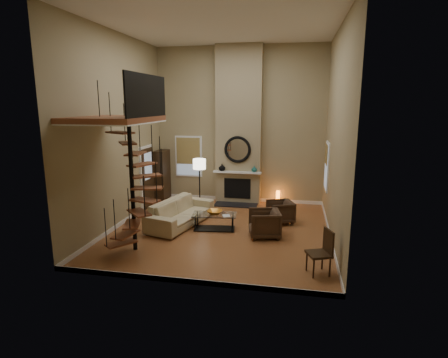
% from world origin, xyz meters
% --- Properties ---
extents(ground, '(6.00, 6.50, 0.01)m').
position_xyz_m(ground, '(0.00, 0.00, -0.01)').
color(ground, '#B06B39').
rests_on(ground, ground).
extents(back_wall, '(6.00, 0.02, 5.50)m').
position_xyz_m(back_wall, '(0.00, 3.25, 2.75)').
color(back_wall, tan).
rests_on(back_wall, ground).
extents(front_wall, '(6.00, 0.02, 5.50)m').
position_xyz_m(front_wall, '(0.00, -3.25, 2.75)').
color(front_wall, tan).
rests_on(front_wall, ground).
extents(left_wall, '(0.02, 6.50, 5.50)m').
position_xyz_m(left_wall, '(-3.00, 0.00, 2.75)').
color(left_wall, tan).
rests_on(left_wall, ground).
extents(right_wall, '(0.02, 6.50, 5.50)m').
position_xyz_m(right_wall, '(3.00, 0.00, 2.75)').
color(right_wall, tan).
rests_on(right_wall, ground).
extents(ceiling, '(6.00, 6.50, 0.01)m').
position_xyz_m(ceiling, '(0.00, 0.00, 5.50)').
color(ceiling, silver).
rests_on(ceiling, back_wall).
extents(baseboard_back, '(6.00, 0.02, 0.12)m').
position_xyz_m(baseboard_back, '(0.00, 3.24, 0.06)').
color(baseboard_back, white).
rests_on(baseboard_back, ground).
extents(baseboard_front, '(6.00, 0.02, 0.12)m').
position_xyz_m(baseboard_front, '(0.00, -3.24, 0.06)').
color(baseboard_front, white).
rests_on(baseboard_front, ground).
extents(baseboard_left, '(0.02, 6.50, 0.12)m').
position_xyz_m(baseboard_left, '(-2.99, 0.00, 0.06)').
color(baseboard_left, white).
rests_on(baseboard_left, ground).
extents(baseboard_right, '(0.02, 6.50, 0.12)m').
position_xyz_m(baseboard_right, '(2.99, 0.00, 0.06)').
color(baseboard_right, white).
rests_on(baseboard_right, ground).
extents(chimney_breast, '(1.60, 0.38, 5.50)m').
position_xyz_m(chimney_breast, '(0.00, 3.06, 2.75)').
color(chimney_breast, '#92825F').
rests_on(chimney_breast, ground).
extents(hearth, '(1.50, 0.60, 0.04)m').
position_xyz_m(hearth, '(0.00, 2.57, 0.02)').
color(hearth, black).
rests_on(hearth, ground).
extents(firebox, '(0.95, 0.02, 0.72)m').
position_xyz_m(firebox, '(0.00, 2.86, 0.55)').
color(firebox, black).
rests_on(firebox, chimney_breast).
extents(mantel, '(1.70, 0.18, 0.06)m').
position_xyz_m(mantel, '(0.00, 2.78, 1.15)').
color(mantel, white).
rests_on(mantel, chimney_breast).
extents(mirror_frame, '(0.94, 0.10, 0.94)m').
position_xyz_m(mirror_frame, '(0.00, 2.84, 1.95)').
color(mirror_frame, black).
rests_on(mirror_frame, chimney_breast).
extents(mirror_disc, '(0.80, 0.01, 0.80)m').
position_xyz_m(mirror_disc, '(0.00, 2.85, 1.95)').
color(mirror_disc, white).
rests_on(mirror_disc, chimney_breast).
extents(vase_left, '(0.24, 0.24, 0.25)m').
position_xyz_m(vase_left, '(-0.55, 2.82, 1.30)').
color(vase_left, black).
rests_on(vase_left, mantel).
extents(vase_right, '(0.20, 0.20, 0.21)m').
position_xyz_m(vase_right, '(0.60, 2.82, 1.28)').
color(vase_right, '#185751').
rests_on(vase_right, mantel).
extents(window_back, '(1.02, 0.06, 1.52)m').
position_xyz_m(window_back, '(-1.90, 3.22, 1.62)').
color(window_back, white).
rests_on(window_back, back_wall).
extents(window_right, '(0.06, 1.02, 1.52)m').
position_xyz_m(window_right, '(2.97, 2.00, 1.63)').
color(window_right, white).
rests_on(window_right, right_wall).
extents(entry_door, '(0.10, 1.05, 2.16)m').
position_xyz_m(entry_door, '(-2.95, 1.80, 1.05)').
color(entry_door, white).
rests_on(entry_door, ground).
extents(loft, '(1.70, 2.20, 1.09)m').
position_xyz_m(loft, '(-2.04, -1.80, 3.24)').
color(loft, brown).
rests_on(loft, left_wall).
extents(spiral_stair, '(1.47, 1.47, 4.06)m').
position_xyz_m(spiral_stair, '(-1.78, -1.79, 1.78)').
color(spiral_stair, black).
rests_on(spiral_stair, ground).
extents(hutch, '(0.38, 0.81, 1.80)m').
position_xyz_m(hutch, '(-2.81, 2.82, 0.95)').
color(hutch, '#321F10').
rests_on(hutch, ground).
extents(sofa, '(1.53, 2.63, 0.72)m').
position_xyz_m(sofa, '(-1.27, 0.21, 0.40)').
color(sofa, '#C5B589').
rests_on(sofa, ground).
extents(armchair_near, '(0.94, 0.93, 0.66)m').
position_xyz_m(armchair_near, '(1.68, 0.96, 0.35)').
color(armchair_near, '#3F2B1D').
rests_on(armchair_near, ground).
extents(armchair_far, '(0.97, 0.95, 0.75)m').
position_xyz_m(armchair_far, '(1.32, -0.25, 0.35)').
color(armchair_far, '#3F2B1D').
rests_on(armchair_far, ground).
extents(coffee_table, '(1.31, 0.77, 0.46)m').
position_xyz_m(coffee_table, '(-0.20, 0.01, 0.28)').
color(coffee_table, silver).
rests_on(coffee_table, ground).
extents(bowl, '(0.43, 0.43, 0.11)m').
position_xyz_m(bowl, '(-0.20, 0.06, 0.50)').
color(bowl, orange).
rests_on(bowl, coffee_table).
extents(book, '(0.28, 0.32, 0.03)m').
position_xyz_m(book, '(0.15, -0.14, 0.46)').
color(book, gray).
rests_on(book, coffee_table).
extents(floor_lamp, '(0.42, 0.42, 1.74)m').
position_xyz_m(floor_lamp, '(-1.15, 1.94, 1.41)').
color(floor_lamp, black).
rests_on(floor_lamp, ground).
extents(accent_lamp, '(0.13, 0.13, 0.48)m').
position_xyz_m(accent_lamp, '(1.44, 3.01, 0.25)').
color(accent_lamp, orange).
rests_on(accent_lamp, ground).
extents(side_chair, '(0.59, 0.59, 0.97)m').
position_xyz_m(side_chair, '(2.64, -2.23, 0.53)').
color(side_chair, '#321F10').
rests_on(side_chair, ground).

